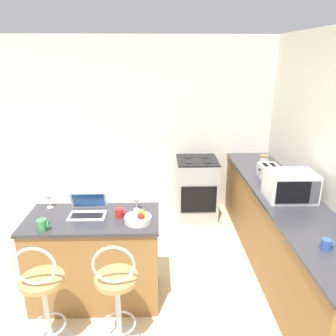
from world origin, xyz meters
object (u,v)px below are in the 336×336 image
object	(u,v)px
wine_glass_short	(49,196)
mug_green	(42,225)
toaster	(269,172)
wine_glass_tall	(136,199)
bar_stool_near	(44,302)
storage_jar	(264,162)
mug_red	(120,213)
stove_range	(196,188)
microwave	(290,186)
fruit_bowl	(139,218)
laptop	(88,209)
mug_blue	(326,244)
bar_stool_far	(117,300)

from	to	relation	value
wine_glass_short	mug_green	distance (m)	0.47
wine_glass_short	toaster	bearing A→B (deg)	17.08
wine_glass_tall	wine_glass_short	bearing A→B (deg)	175.62
bar_stool_near	wine_glass_tall	distance (m)	1.17
bar_stool_near	storage_jar	size ratio (longest dim) A/B	5.39
mug_red	toaster	bearing A→B (deg)	29.49
bar_stool_near	stove_range	world-z (taller)	bar_stool_near
bar_stool_near	mug_green	distance (m)	0.61
storage_jar	mug_green	bearing A→B (deg)	-147.11
wine_glass_short	mug_red	bearing A→B (deg)	-17.45
microwave	wine_glass_tall	bearing A→B (deg)	-172.60
microwave	fruit_bowl	distance (m)	1.62
bar_stool_near	stove_range	bearing A→B (deg)	58.25
stove_range	mug_green	size ratio (longest dim) A/B	8.68
bar_stool_near	fruit_bowl	world-z (taller)	bar_stool_near
bar_stool_near	fruit_bowl	size ratio (longest dim) A/B	4.23
toaster	mug_green	distance (m)	2.64
wine_glass_tall	stove_range	bearing A→B (deg)	63.87
fruit_bowl	stove_range	bearing A→B (deg)	68.16
laptop	microwave	xyz separation A→B (m)	(2.04, 0.29, 0.10)
laptop	storage_jar	bearing A→B (deg)	30.88
mug_blue	fruit_bowl	size ratio (longest dim) A/B	0.38
microwave	toaster	xyz separation A→B (m)	(-0.02, 0.61, -0.06)
toaster	mug_blue	world-z (taller)	toaster
mug_blue	storage_jar	size ratio (longest dim) A/B	0.48
toaster	wine_glass_short	bearing A→B (deg)	-162.92
storage_jar	stove_range	bearing A→B (deg)	152.24
bar_stool_far	mug_green	bearing A→B (deg)	149.24
toaster	mug_red	bearing A→B (deg)	-150.51
stove_range	wine_glass_tall	distance (m)	1.85
laptop	mug_green	size ratio (longest dim) A/B	3.27
bar_stool_far	mug_green	xyz separation A→B (m)	(-0.66, 0.39, 0.46)
mug_blue	wine_glass_tall	world-z (taller)	wine_glass_tall
bar_stool_near	mug_green	xyz separation A→B (m)	(-0.09, 0.39, 0.46)
bar_stool_far	laptop	world-z (taller)	laptop
bar_stool_far	microwave	distance (m)	2.05
toaster	bar_stool_near	bearing A→B (deg)	-144.72
microwave	fruit_bowl	bearing A→B (deg)	-163.22
bar_stool_near	storage_jar	xyz separation A→B (m)	(2.29, 1.93, 0.51)
bar_stool_near	laptop	size ratio (longest dim) A/B	3.02
bar_stool_near	wine_glass_short	bearing A→B (deg)	101.21
microwave	stove_range	xyz separation A→B (m)	(-0.81, 1.38, -0.59)
laptop	mug_red	bearing A→B (deg)	-13.90
mug_red	wine_glass_tall	world-z (taller)	wine_glass_tall
laptop	mug_green	bearing A→B (deg)	-136.29
wine_glass_short	stove_range	bearing A→B (deg)	42.88
fruit_bowl	storage_jar	size ratio (longest dim) A/B	1.28
fruit_bowl	mug_green	bearing A→B (deg)	-170.87
fruit_bowl	microwave	bearing A→B (deg)	16.78
stove_range	bar_stool_near	bearing A→B (deg)	-121.75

